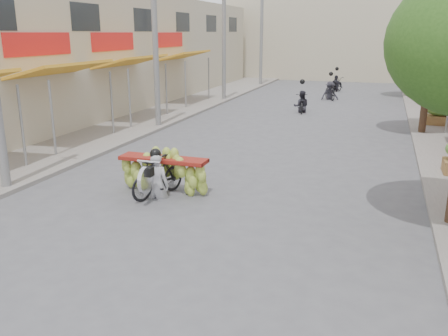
% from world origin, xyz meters
% --- Properties ---
extents(ground, '(120.00, 120.00, 0.00)m').
position_xyz_m(ground, '(0.00, 0.00, 0.00)').
color(ground, '#56565B').
rests_on(ground, ground).
extents(sidewalk_left, '(4.00, 60.00, 0.12)m').
position_xyz_m(sidewalk_left, '(-7.00, 15.00, 0.06)').
color(sidewalk_left, gray).
rests_on(sidewalk_left, ground).
extents(shophouse_row_left, '(9.77, 40.00, 6.00)m').
position_xyz_m(shophouse_row_left, '(-11.98, 13.98, 3.00)').
color(shophouse_row_left, '#BBB094').
rests_on(shophouse_row_left, ground).
extents(far_building, '(20.00, 6.00, 7.00)m').
position_xyz_m(far_building, '(0.00, 38.00, 3.50)').
color(far_building, '#BBB094').
rests_on(far_building, ground).
extents(utility_pole_mid, '(0.60, 0.24, 8.00)m').
position_xyz_m(utility_pole_mid, '(-5.40, 12.00, 4.03)').
color(utility_pole_mid, slate).
rests_on(utility_pole_mid, ground).
extents(utility_pole_far, '(0.60, 0.24, 8.00)m').
position_xyz_m(utility_pole_far, '(-5.40, 21.00, 4.03)').
color(utility_pole_far, slate).
rests_on(utility_pole_far, ground).
extents(utility_pole_back, '(0.60, 0.24, 8.00)m').
position_xyz_m(utility_pole_back, '(-5.40, 30.00, 4.03)').
color(utility_pole_back, slate).
rests_on(utility_pole_back, ground).
extents(street_tree_mid, '(3.40, 3.40, 5.25)m').
position_xyz_m(street_tree_mid, '(5.40, 14.00, 3.78)').
color(street_tree_mid, '#3A2719').
rests_on(street_tree_mid, ground).
extents(street_tree_far, '(3.40, 3.40, 5.25)m').
position_xyz_m(street_tree_far, '(5.40, 26.00, 3.78)').
color(street_tree_far, '#3A2719').
rests_on(street_tree_far, ground).
extents(produce_crate_far, '(1.20, 0.88, 1.16)m').
position_xyz_m(produce_crate_far, '(6.20, 16.00, 0.71)').
color(produce_crate_far, olive).
rests_on(produce_crate_far, ground).
extents(banana_motorbike, '(2.31, 1.90, 2.11)m').
position_xyz_m(banana_motorbike, '(-1.40, 3.95, 0.70)').
color(banana_motorbike, black).
rests_on(banana_motorbike, ground).
extents(pedestrian, '(0.89, 0.82, 1.56)m').
position_xyz_m(pedestrian, '(5.79, 16.80, 0.90)').
color(pedestrian, silver).
rests_on(pedestrian, ground).
extents(bg_motorbike_a, '(0.87, 1.66, 1.95)m').
position_xyz_m(bg_motorbike_a, '(-0.18, 18.04, 0.75)').
color(bg_motorbike_a, black).
rests_on(bg_motorbike_a, ground).
extents(bg_motorbike_b, '(1.21, 1.85, 1.95)m').
position_xyz_m(bg_motorbike_b, '(0.68, 23.38, 0.83)').
color(bg_motorbike_b, black).
rests_on(bg_motorbike_b, ground).
extents(bg_motorbike_c, '(1.16, 1.86, 1.95)m').
position_xyz_m(bg_motorbike_c, '(0.60, 27.79, 0.78)').
color(bg_motorbike_c, black).
rests_on(bg_motorbike_c, ground).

